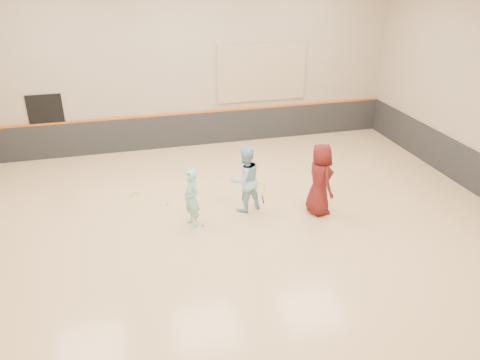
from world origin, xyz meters
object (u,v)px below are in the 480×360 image
object	(u,v)px
instructor	(245,180)
spare_racket	(135,194)
young_man	(320,179)
girl	(192,198)

from	to	relation	value
instructor	spare_racket	bearing A→B (deg)	-45.44
instructor	young_man	size ratio (longest dim) A/B	0.92
girl	instructor	bearing A→B (deg)	87.58
young_man	instructor	bearing A→B (deg)	64.93
girl	spare_racket	xyz separation A→B (m)	(-1.34, 1.96, -0.68)
girl	instructor	distance (m)	1.57
young_man	spare_racket	distance (m)	5.22
girl	young_man	size ratio (longest dim) A/B	0.78
young_man	girl	bearing A→B (deg)	80.79
instructor	young_man	xyz separation A→B (m)	(1.83, -0.63, 0.08)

